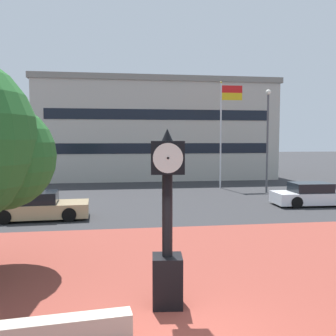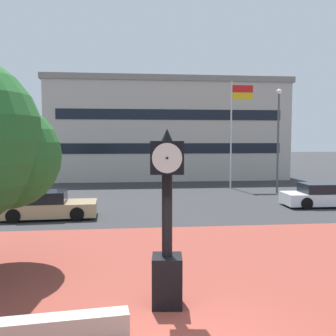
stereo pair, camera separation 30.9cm
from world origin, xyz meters
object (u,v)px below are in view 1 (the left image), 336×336
object	(u,v)px
car_street_mid	(313,195)
flagpole_primary	(224,124)
civic_building	(154,130)
car_street_near	(39,207)
street_clock	(167,225)
street_lamp_post	(268,131)

from	to	relation	value
car_street_mid	flagpole_primary	distance (m)	9.69
car_street_mid	civic_building	world-z (taller)	civic_building
flagpole_primary	civic_building	world-z (taller)	civic_building
car_street_near	car_street_mid	world-z (taller)	same
car_street_near	flagpole_primary	bearing A→B (deg)	127.10
flagpole_primary	civic_building	bearing A→B (deg)	111.83
car_street_near	street_clock	bearing A→B (deg)	22.45
street_lamp_post	car_street_near	bearing A→B (deg)	-154.15
street_clock	flagpole_primary	bearing A→B (deg)	75.98
car_street_mid	civic_building	xyz separation A→B (m)	(-7.06, 18.76, 4.08)
car_street_near	car_street_mid	bearing A→B (deg)	93.69
street_clock	street_lamp_post	distance (m)	19.36
street_clock	car_street_mid	bearing A→B (deg)	55.09
street_clock	street_lamp_post	bearing A→B (deg)	66.59
civic_building	car_street_near	bearing A→B (deg)	-110.39
car_street_near	civic_building	distance (m)	22.13
civic_building	street_lamp_post	size ratio (longest dim) A/B	3.12
car_street_near	flagpole_primary	xyz separation A→B (m)	(11.81, 9.82, 4.33)
car_street_near	street_lamp_post	xyz separation A→B (m)	(14.05, 6.80, 3.75)
flagpole_primary	car_street_mid	bearing A→B (deg)	-70.96
car_street_mid	car_street_near	bearing A→B (deg)	-81.55
flagpole_primary	street_lamp_post	size ratio (longest dim) A/B	1.13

